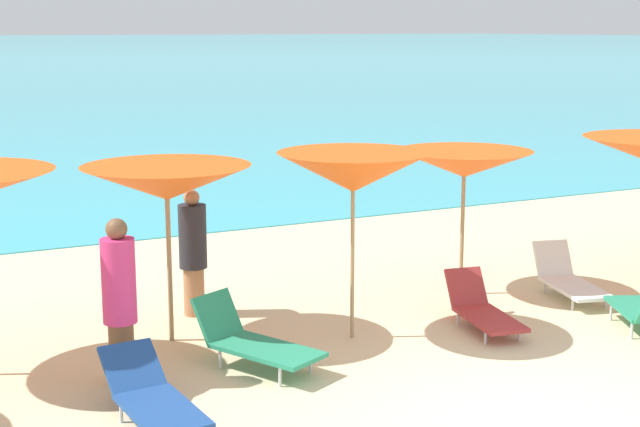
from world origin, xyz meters
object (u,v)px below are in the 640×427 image
Objects in this scene: umbrella_3 at (353,172)px; lounge_chair_7 at (252,340)px; lounge_chair_2 at (152,396)px; beachgoer_0 at (119,298)px; lounge_chair_3 at (482,309)px; lounge_chair_8 at (569,279)px; umbrella_4 at (464,164)px; beachgoer_2 at (193,250)px; umbrella_2 at (167,183)px.

umbrella_3 reaches higher than lounge_chair_7.
beachgoer_0 is at bearing 85.48° from lounge_chair_2.
lounge_chair_2 is 0.91× the size of beachgoer_0.
lounge_chair_2 is at bearing -158.15° from lounge_chair_3.
umbrella_3 reaches higher than beachgoer_0.
lounge_chair_7 reaches higher than lounge_chair_8.
lounge_chair_7 is at bearing -165.27° from umbrella_3.
umbrella_4 reaches higher than lounge_chair_7.
lounge_chair_2 is 1.76m from lounge_chair_7.
lounge_chair_7 reaches higher than lounge_chair_2.
umbrella_3 reaches higher than umbrella_4.
lounge_chair_3 is at bearing 4.41° from beachgoer_2.
beachgoer_2 is (1.53, 3.15, 0.61)m from lounge_chair_2.
lounge_chair_7 is at bearing -170.35° from lounge_chair_3.
lounge_chair_7 is 1.03× the size of lounge_chair_8.
umbrella_2 is at bearing 155.90° from umbrella_3.
lounge_chair_2 is at bearing 166.60° from beachgoer_0.
beachgoer_2 is at bearing 168.27° from umbrella_4.
lounge_chair_2 is at bearing -155.13° from umbrella_3.
beachgoer_0 is (-6.57, -0.41, 0.70)m from lounge_chair_8.
umbrella_4 is 1.25× the size of lounge_chair_2.
lounge_chair_7 is (-3.16, 0.04, 0.07)m from lounge_chair_3.
lounge_chair_3 is at bearing -26.18° from lounge_chair_7.
umbrella_3 reaches higher than lounge_chair_2.
lounge_chair_3 is 0.82× the size of beachgoer_0.
beachgoer_2 is at bearing -49.70° from beachgoer_0.
lounge_chair_8 is at bearing -19.22° from lounge_chair_7.
umbrella_2 is at bearing -178.85° from umbrella_4.
lounge_chair_3 is (1.66, -0.43, -1.82)m from umbrella_3.
umbrella_3 is at bearing 175.74° from lounge_chair_3.
umbrella_3 is at bearing -162.89° from lounge_chair_8.
lounge_chair_7 is (1.46, 0.98, 0.04)m from lounge_chair_2.
umbrella_3 is at bearing -98.08° from beachgoer_0.
lounge_chair_3 is 2.05m from lounge_chair_8.
umbrella_2 reaches higher than umbrella_4.
beachgoer_2 reaches higher than lounge_chair_8.
umbrella_2 is 1.51m from beachgoer_2.
lounge_chair_7 is at bearing -67.79° from umbrella_2.
umbrella_2 is 1.30× the size of beachgoer_2.
lounge_chair_7 is 1.60m from beachgoer_0.
umbrella_2 reaches higher than lounge_chair_7.
umbrella_3 is 2.34m from lounge_chair_7.
lounge_chair_3 is 3.16m from lounge_chair_7.
umbrella_3 is 1.11× the size of umbrella_4.
umbrella_4 is 2.28m from lounge_chair_3.
beachgoer_2 reaches higher than lounge_chair_3.
beachgoer_0 is 2.53m from beachgoer_2.
lounge_chair_3 is at bearing -148.49° from lounge_chair_8.
umbrella_2 is at bearing 86.70° from lounge_chair_7.
beachgoer_0 reaches higher than beachgoer_2.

